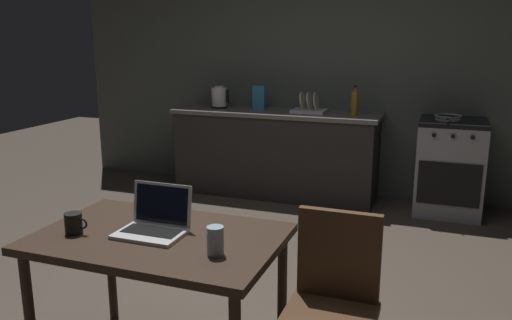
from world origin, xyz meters
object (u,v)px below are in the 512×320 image
Objects in this scene: electric_kettle at (219,97)px; drinking_glass at (215,241)px; laptop at (154,224)px; dining_table at (159,250)px; frying_pan at (448,117)px; chair at (333,299)px; bottle at (355,101)px; dish_rack at (309,108)px; stove_oven at (450,167)px; coffee_mug at (74,223)px; cereal_box at (259,98)px.

drinking_glass is at bearing -66.30° from electric_kettle.
drinking_glass is (0.39, -0.13, 0.02)m from laptop.
frying_pan is (1.29, 3.04, 0.28)m from dining_table.
chair is (0.85, 0.05, -0.13)m from dining_table.
bottle is 0.86× the size of dish_rack.
stove_oven is 1.00× the size of chair.
coffee_mug is at bearing -96.22° from dish_rack.
stove_oven is 2.82× the size of laptop.
laptop reaches higher than coffee_mug.
dining_table is at bearing 17.43° from coffee_mug.
dining_table is 3.47× the size of dish_rack.
laptop is (-0.03, 0.01, 0.12)m from dining_table.
frying_pan is (-0.05, -0.03, 0.48)m from stove_oven.
chair is 2.15× the size of frying_pan.
dining_table is 3.69× the size of laptop.
electric_kettle is 1.82× the size of drinking_glass.
cereal_box is at bearing 106.49° from drinking_glass.
dining_table is 9.60× the size of coffee_mug.
dish_rack is at bearing 173.89° from bottle.
coffee_mug is at bearing -162.57° from dining_table.
stove_oven is at bearing 66.39° from dining_table.
bottle reaches higher than dish_rack.
dining_table is (-1.34, -3.07, 0.20)m from stove_oven.
bottle is 3.15m from drinking_glass.
electric_kettle is at bearing 101.49° from coffee_mug.
stove_oven is at bearing 61.48° from coffee_mug.
cereal_box is (-1.01, 0.07, -0.01)m from bottle.
frying_pan is at bearing -1.49° from cereal_box.
dining_table is 3.07m from bottle.
dining_table is at bearing -71.25° from electric_kettle.
frying_pan is 3.23× the size of drinking_glass.
frying_pan is 3.29m from drinking_glass.
bottle is 1.17× the size of cereal_box.
dining_table is at bearing -89.16° from dish_rack.
chair is 3.60m from electric_kettle.
electric_kettle is 0.45m from cereal_box.
cereal_box is (-1.93, 0.02, 0.58)m from stove_oven.
bottle is (1.46, -0.05, 0.03)m from electric_kettle.
chair is at bearing -99.23° from stove_oven.
cereal_box is (0.45, 0.02, 0.01)m from electric_kettle.
drinking_glass is 3.22m from dish_rack.
laptop is 1.27× the size of cereal_box.
chair is at bearing -64.60° from cereal_box.
laptop reaches higher than stove_oven.
dish_rack is (-0.01, 3.05, 0.18)m from laptop.
frying_pan is 3.40× the size of coffee_mug.
drinking_glass is (0.75, 0.01, 0.01)m from coffee_mug.
dish_rack is at bearing -2.09° from cereal_box.
coffee_mug is at bearing -179.58° from drinking_glass.
dining_table is 0.86m from chair.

